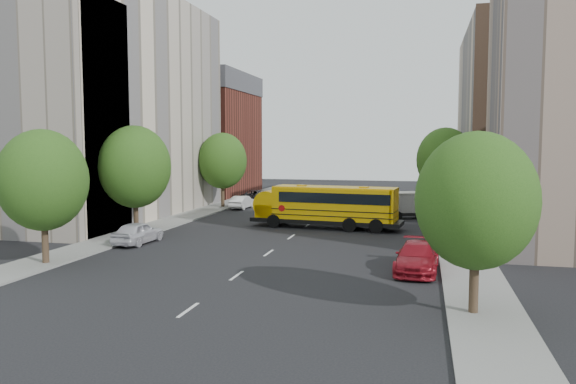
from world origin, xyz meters
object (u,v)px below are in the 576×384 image
at_px(safari_truck, 394,204).
at_px(parked_car_5, 428,194).
at_px(street_tree_2, 222,161).
at_px(parked_car_3, 417,257).
at_px(parked_car_1, 242,202).
at_px(parked_car_4, 427,206).
at_px(parked_car_0, 138,233).
at_px(parked_car_2, 257,196).
at_px(street_tree_0, 43,180).
at_px(street_tree_5, 441,160).
at_px(school_bus, 325,204).
at_px(street_tree_3, 476,201).
at_px(street_tree_1, 135,167).
at_px(street_tree_4, 445,160).

distance_m(safari_truck, parked_car_5, 17.48).
height_order(street_tree_2, parked_car_3, street_tree_2).
bearing_deg(parked_car_1, parked_car_5, -141.19).
bearing_deg(parked_car_4, parked_car_0, -138.29).
bearing_deg(parked_car_5, parked_car_0, -120.06).
distance_m(parked_car_2, parked_car_3, 34.62).
bearing_deg(street_tree_0, street_tree_5, 61.19).
bearing_deg(parked_car_0, parked_car_5, -116.37).
bearing_deg(street_tree_2, parked_car_5, 31.97).
height_order(safari_truck, parked_car_0, safari_truck).
bearing_deg(street_tree_5, parked_car_5, 148.48).
distance_m(street_tree_2, parked_car_3, 32.13).
xyz_separation_m(parked_car_1, parked_car_3, (17.60, -24.66, 0.10)).
bearing_deg(parked_car_4, parked_car_3, -96.70).
bearing_deg(parked_car_3, parked_car_1, 128.66).
bearing_deg(parked_car_2, street_tree_5, -157.33).
xyz_separation_m(street_tree_0, parked_car_4, (20.47, 26.96, -3.86)).
relative_size(school_bus, safari_truck, 2.09).
relative_size(street_tree_5, parked_car_4, 1.64).
bearing_deg(street_tree_3, parked_car_5, 91.79).
relative_size(street_tree_3, parked_car_2, 1.31).
height_order(street_tree_1, school_bus, street_tree_1).
bearing_deg(parked_car_1, street_tree_4, -175.87).
bearing_deg(parked_car_1, parked_car_0, 91.95).
xyz_separation_m(street_tree_0, street_tree_1, (0.00, 10.00, 0.31)).
distance_m(street_tree_1, parked_car_4, 26.91).
height_order(street_tree_2, parked_car_0, street_tree_2).
xyz_separation_m(school_bus, parked_car_3, (7.22, -13.72, -1.11)).
xyz_separation_m(parked_car_2, parked_car_4, (18.27, -5.88, 0.02)).
bearing_deg(parked_car_4, parked_car_2, 157.06).
bearing_deg(parked_car_3, safari_truck, 99.28).
height_order(school_bus, parked_car_3, school_bus).
relative_size(street_tree_0, street_tree_5, 0.99).
height_order(street_tree_4, parked_car_1, street_tree_4).
xyz_separation_m(street_tree_5, parked_car_3, (-2.20, -36.98, -3.95)).
distance_m(street_tree_5, safari_truck, 17.28).
height_order(street_tree_2, parked_car_2, street_tree_2).
height_order(street_tree_4, school_bus, street_tree_4).
distance_m(street_tree_0, street_tree_4, 35.61).
relative_size(street_tree_0, safari_truck, 1.28).
bearing_deg(street_tree_5, safari_truck, -105.13).
bearing_deg(street_tree_0, street_tree_1, 90.00).
xyz_separation_m(street_tree_3, school_bus, (-9.42, 20.75, -2.59)).
bearing_deg(parked_car_1, safari_truck, 168.53).
height_order(street_tree_5, school_bus, street_tree_5).
bearing_deg(parked_car_2, parked_car_4, 164.94).
xyz_separation_m(street_tree_1, street_tree_5, (22.00, 30.00, -0.25)).
distance_m(safari_truck, parked_car_2, 17.92).
height_order(street_tree_4, parked_car_2, street_tree_4).
xyz_separation_m(street_tree_3, street_tree_5, (-0.00, 44.00, 0.25)).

